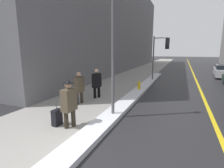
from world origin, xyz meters
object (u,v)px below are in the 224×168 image
traffic_light_near (162,49)px  pedestrian_with_shoulder_bag (69,102)px  lamp_post (113,32)px  pedestrian_in_glasses (97,82)px  fire_hydrant (139,86)px  rolling_suitcase (57,118)px  pedestrian_nearside (79,86)px

traffic_light_near → pedestrian_with_shoulder_bag: traffic_light_near is taller
traffic_light_near → lamp_post: bearing=-90.2°
traffic_light_near → pedestrian_in_glasses: size_ratio=2.31×
pedestrian_in_glasses → fire_hydrant: (1.86, 2.41, -0.57)m
lamp_post → rolling_suitcase: size_ratio=5.97×
lamp_post → traffic_light_near: lamp_post is taller
pedestrian_nearside → traffic_light_near: bearing=162.9°
pedestrian_with_shoulder_bag → pedestrian_nearside: size_ratio=1.07×
lamp_post → pedestrian_nearside: bearing=154.0°
pedestrian_with_shoulder_bag → fire_hydrant: size_ratio=2.47×
pedestrian_with_shoulder_bag → fire_hydrant: (0.98, 6.26, -0.60)m
pedestrian_with_shoulder_bag → rolling_suitcase: size_ratio=1.82×
pedestrian_in_glasses → fire_hydrant: bearing=146.4°
traffic_light_near → pedestrian_with_shoulder_bag: size_ratio=2.21×
lamp_post → pedestrian_in_glasses: bearing=128.7°
lamp_post → fire_hydrant: 5.68m
lamp_post → pedestrian_in_glasses: size_ratio=3.41×
rolling_suitcase → pedestrian_nearside: bearing=-160.7°
lamp_post → pedestrian_nearside: lamp_post is taller
traffic_light_near → pedestrian_in_glasses: 7.37m
fire_hydrant → lamp_post: bearing=-89.1°
rolling_suitcase → pedestrian_with_shoulder_bag: bearing=100.1°
pedestrian_with_shoulder_bag → pedestrian_nearside: pedestrian_with_shoulder_bag is taller
lamp_post → pedestrian_in_glasses: (-1.94, 2.41, -2.42)m
pedestrian_nearside → rolling_suitcase: bearing=19.3°
pedestrian_with_shoulder_bag → rolling_suitcase: pedestrian_with_shoulder_bag is taller
traffic_light_near → pedestrian_with_shoulder_bag: bearing=-95.2°
pedestrian_nearside → rolling_suitcase: 2.76m
pedestrian_with_shoulder_bag → pedestrian_in_glasses: pedestrian_with_shoulder_bag is taller
traffic_light_near → pedestrian_in_glasses: bearing=-107.7°
pedestrian_with_shoulder_bag → pedestrian_in_glasses: size_ratio=1.04×
traffic_light_near → rolling_suitcase: bearing=-97.9°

